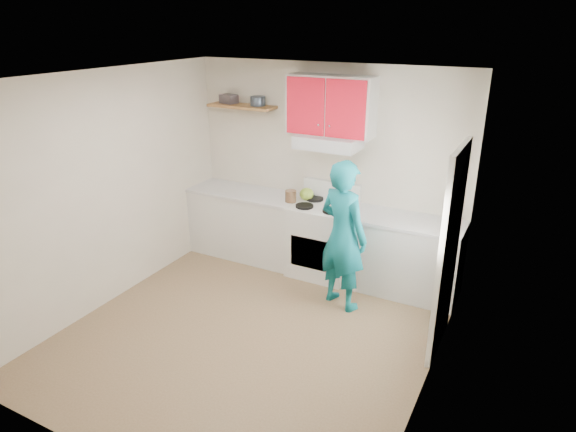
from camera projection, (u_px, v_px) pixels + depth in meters
The scene contains 21 objects.
floor at pixel (251, 332), 5.29m from camera, with size 3.80×3.80×0.00m, color brown.
ceiling at pixel (243, 77), 4.34m from camera, with size 3.60×3.80×0.04m, color white.
back_wall at pixel (327, 169), 6.38m from camera, with size 3.60×0.04×2.60m, color beige.
front_wall at pixel (92, 313), 3.25m from camera, with size 3.60×0.04×2.60m, color beige.
left_wall at pixel (110, 190), 5.59m from camera, with size 0.04×3.80×2.60m, color beige.
right_wall at pixel (438, 256), 4.04m from camera, with size 0.04×3.80×2.60m, color beige.
door at pixel (448, 252), 4.73m from camera, with size 0.05×0.85×2.05m, color white.
door_glass at pixel (451, 210), 4.58m from camera, with size 0.01×0.55×0.95m, color white.
counter_left at pixel (247, 224), 6.90m from camera, with size 1.52×0.60×0.90m, color silver.
counter_right at pixel (403, 256), 5.95m from camera, with size 1.32×0.60×0.90m, color silver.
stove at pixel (322, 240), 6.38m from camera, with size 0.76×0.65×0.92m, color white.
range_hood at pixel (328, 142), 6.01m from camera, with size 0.76×0.44×0.15m, color silver.
upper_cabinets at pixel (331, 106), 5.90m from camera, with size 1.02×0.33×0.70m, color red.
shelf at pixel (242, 106), 6.49m from camera, with size 0.90×0.30×0.04m, color brown.
books at pixel (229, 99), 6.59m from camera, with size 0.22×0.16×0.11m, color #453D40.
tin at pixel (258, 101), 6.40m from camera, with size 0.19×0.19×0.12m, color #333D4C.
kettle at pixel (307, 194), 6.39m from camera, with size 0.18×0.18×0.16m, color olive.
crock at pixel (291, 197), 6.32m from camera, with size 0.14×0.14×0.17m, color #4B3421.
cutting_board at pixel (390, 217), 5.89m from camera, with size 0.32×0.24×0.02m, color olive.
silicone_mat at pixel (427, 225), 5.69m from camera, with size 0.27×0.23×0.01m, color red.
person at pixel (343, 236), 5.52m from camera, with size 0.62×0.41×1.71m, color #0C6773.
Camera 1 is at (2.42, -3.79, 3.07)m, focal length 31.42 mm.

